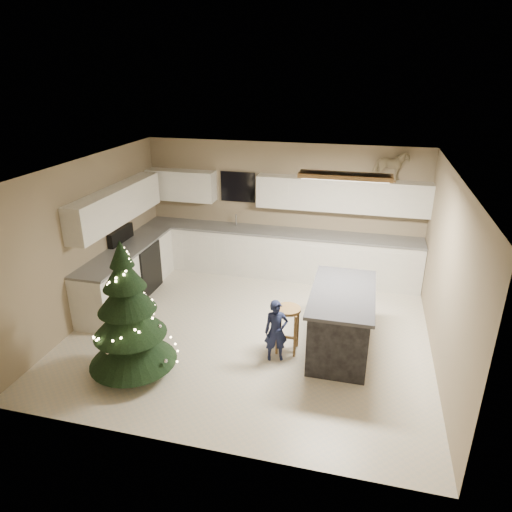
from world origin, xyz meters
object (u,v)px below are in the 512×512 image
(island, at_px, (341,320))
(christmas_tree, at_px, (129,321))
(bar_stool, at_px, (288,319))
(toddler, at_px, (276,331))
(rocking_horse, at_px, (390,166))

(island, distance_m, christmas_tree, 2.99)
(island, height_order, bar_stool, island)
(island, relative_size, toddler, 1.84)
(bar_stool, bearing_deg, island, 17.10)
(christmas_tree, bearing_deg, island, 24.88)
(island, distance_m, rocking_horse, 3.12)
(toddler, distance_m, rocking_horse, 3.76)
(christmas_tree, height_order, toddler, christmas_tree)
(island, bearing_deg, christmas_tree, -155.12)
(island, bearing_deg, rocking_horse, 77.37)
(island, height_order, christmas_tree, christmas_tree)
(bar_stool, relative_size, toddler, 0.77)
(island, bearing_deg, bar_stool, -162.90)
(bar_stool, height_order, christmas_tree, christmas_tree)
(island, relative_size, bar_stool, 2.39)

